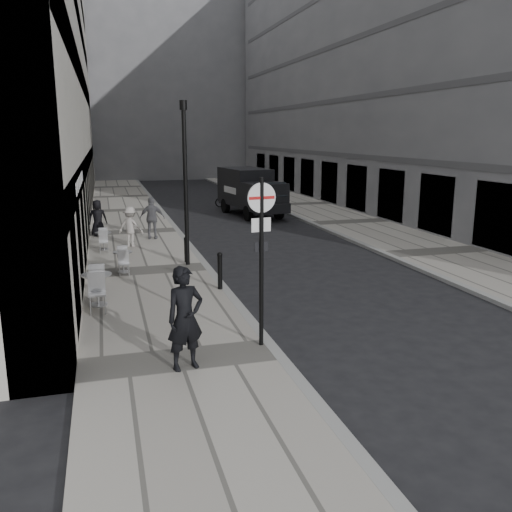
{
  "coord_description": "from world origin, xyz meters",
  "views": [
    {
      "loc": [
        -3.29,
        -7.55,
        4.56
      ],
      "look_at": [
        0.51,
        5.95,
        1.4
      ],
      "focal_mm": 38.0,
      "sensor_mm": 36.0,
      "label": 1
    }
  ],
  "objects_px": {
    "sign_post": "(261,240)",
    "panel_van": "(250,189)",
    "walking_man": "(185,318)",
    "lamppost": "(185,176)",
    "cyclist": "(229,195)"
  },
  "relations": [
    {
      "from": "walking_man",
      "to": "lamppost",
      "type": "relative_size",
      "value": 0.37
    },
    {
      "from": "panel_van",
      "to": "sign_post",
      "type": "bearing_deg",
      "value": -112.15
    },
    {
      "from": "walking_man",
      "to": "sign_post",
      "type": "height_order",
      "value": "sign_post"
    },
    {
      "from": "lamppost",
      "to": "cyclist",
      "type": "distance_m",
      "value": 16.3
    },
    {
      "from": "cyclist",
      "to": "walking_man",
      "type": "bearing_deg",
      "value": -91.84
    },
    {
      "from": "walking_man",
      "to": "panel_van",
      "type": "relative_size",
      "value": 0.35
    },
    {
      "from": "lamppost",
      "to": "cyclist",
      "type": "xyz_separation_m",
      "value": [
        5.01,
        15.32,
        -2.44
      ]
    },
    {
      "from": "lamppost",
      "to": "panel_van",
      "type": "height_order",
      "value": "lamppost"
    },
    {
      "from": "lamppost",
      "to": "panel_van",
      "type": "relative_size",
      "value": 0.95
    },
    {
      "from": "walking_man",
      "to": "sign_post",
      "type": "relative_size",
      "value": 0.57
    },
    {
      "from": "panel_van",
      "to": "cyclist",
      "type": "distance_m",
      "value": 3.84
    },
    {
      "from": "walking_man",
      "to": "lamppost",
      "type": "xyz_separation_m",
      "value": [
        1.34,
        8.54,
        2.06
      ]
    },
    {
      "from": "sign_post",
      "to": "panel_van",
      "type": "distance_m",
      "value": 20.0
    },
    {
      "from": "walking_man",
      "to": "cyclist",
      "type": "distance_m",
      "value": 24.69
    },
    {
      "from": "lamppost",
      "to": "panel_van",
      "type": "xyz_separation_m",
      "value": [
        5.38,
        11.57,
        -1.71
      ]
    }
  ]
}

